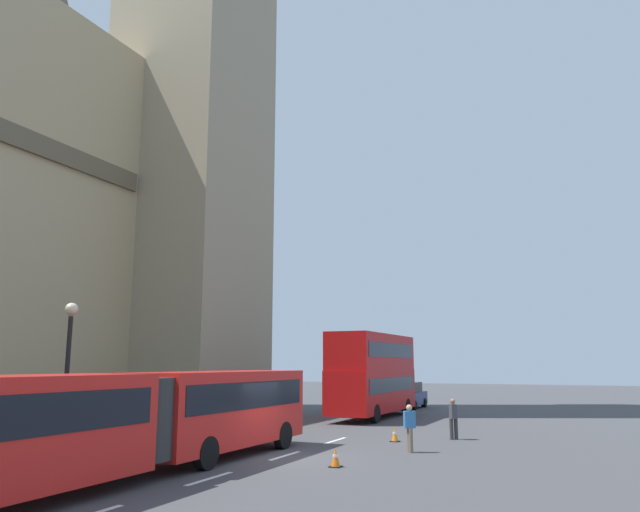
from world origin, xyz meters
name	(u,v)px	position (x,y,z in m)	size (l,w,h in m)	color
ground_plane	(279,458)	(0.00, 0.00, 0.00)	(160.00, 160.00, 0.00)	#424244
lane_centre_marking	(156,495)	(-6.47, 0.00, 0.01)	(25.20, 0.16, 0.01)	silver
articulated_bus	(132,415)	(-5.16, 1.99, 1.75)	(17.15, 2.54, 2.90)	red
double_decker_bus	(373,371)	(15.81, 2.00, 2.71)	(9.55, 2.54, 4.90)	#B20F0F
sedan_lead	(408,395)	(24.15, 2.25, 0.91)	(4.40, 1.86, 1.85)	navy
traffic_cone_west	(335,458)	(-0.97, -2.49, 0.28)	(0.36, 0.36, 0.58)	black
traffic_cone_middle	(395,435)	(5.73, -2.37, 0.28)	(0.36, 0.36, 0.58)	black
street_lamp	(67,367)	(-3.36, 6.50, 3.06)	(0.44, 0.44, 5.27)	black
pedestrian_near_cones	(410,426)	(3.01, -3.77, 0.91)	(0.42, 0.47, 1.69)	#726651
pedestrian_by_kerb	(453,417)	(7.43, -4.46, 0.91)	(0.47, 0.41, 1.69)	#333333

